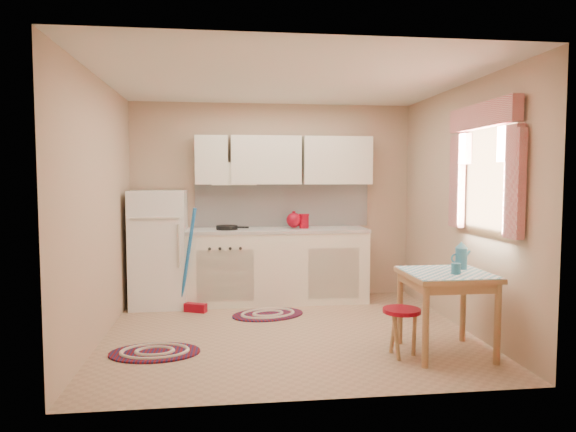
# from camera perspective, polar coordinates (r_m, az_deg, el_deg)

# --- Properties ---
(room_shell) EXTENTS (3.64, 3.60, 2.52)m
(room_shell) POSITION_cam_1_polar(r_m,az_deg,el_deg) (5.32, 1.36, 4.76)
(room_shell) COLOR tan
(room_shell) RESTS_ON ground
(fridge) EXTENTS (0.65, 0.60, 1.40)m
(fridge) POSITION_cam_1_polar(r_m,az_deg,el_deg) (6.38, -14.14, -3.53)
(fridge) COLOR white
(fridge) RESTS_ON ground
(broom) EXTENTS (0.30, 0.22, 1.20)m
(broom) POSITION_cam_1_polar(r_m,az_deg,el_deg) (6.01, -10.30, -4.91)
(broom) COLOR #1D69B7
(broom) RESTS_ON ground
(base_cabinets) EXTENTS (2.25, 0.60, 0.88)m
(base_cabinets) POSITION_cam_1_polar(r_m,az_deg,el_deg) (6.45, -1.35, -5.65)
(base_cabinets) COLOR white
(base_cabinets) RESTS_ON ground
(countertop) EXTENTS (2.27, 0.62, 0.04)m
(countertop) POSITION_cam_1_polar(r_m,az_deg,el_deg) (6.39, -1.36, -1.59)
(countertop) COLOR #BCB9B3
(countertop) RESTS_ON base_cabinets
(frying_pan) EXTENTS (0.32, 0.32, 0.05)m
(frying_pan) POSITION_cam_1_polar(r_m,az_deg,el_deg) (6.30, -6.80, -1.28)
(frying_pan) COLOR black
(frying_pan) RESTS_ON countertop
(red_kettle) EXTENTS (0.23, 0.22, 0.21)m
(red_kettle) POSITION_cam_1_polar(r_m,az_deg,el_deg) (6.40, 0.65, -0.46)
(red_kettle) COLOR maroon
(red_kettle) RESTS_ON countertop
(red_canister) EXTENTS (0.16, 0.16, 0.16)m
(red_canister) POSITION_cam_1_polar(r_m,az_deg,el_deg) (6.42, 1.79, -0.66)
(red_canister) COLOR maroon
(red_canister) RESTS_ON countertop
(table) EXTENTS (0.72, 0.72, 0.72)m
(table) POSITION_cam_1_polar(r_m,az_deg,el_deg) (4.80, 17.13, -10.28)
(table) COLOR tan
(table) RESTS_ON ground
(stool) EXTENTS (0.41, 0.41, 0.42)m
(stool) POSITION_cam_1_polar(r_m,az_deg,el_deg) (4.67, 12.48, -12.52)
(stool) COLOR maroon
(stool) RESTS_ON ground
(coffee_pot) EXTENTS (0.14, 0.13, 0.26)m
(coffee_pot) POSITION_cam_1_polar(r_m,az_deg,el_deg) (4.89, 18.69, -4.17)
(coffee_pot) COLOR teal
(coffee_pot) RESTS_ON table
(mug) EXTENTS (0.09, 0.09, 0.10)m
(mug) POSITION_cam_1_polar(r_m,az_deg,el_deg) (4.64, 18.15, -5.62)
(mug) COLOR teal
(mug) RESTS_ON table
(rug_center) EXTENTS (0.93, 0.73, 0.02)m
(rug_center) POSITION_cam_1_polar(r_m,az_deg,el_deg) (5.91, -2.25, -10.88)
(rug_center) COLOR maroon
(rug_center) RESTS_ON ground
(rug_left) EXTENTS (0.81, 0.55, 0.02)m
(rug_left) POSITION_cam_1_polar(r_m,az_deg,el_deg) (4.83, -14.60, -14.47)
(rug_left) COLOR maroon
(rug_left) RESTS_ON ground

